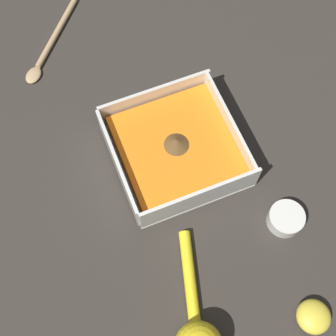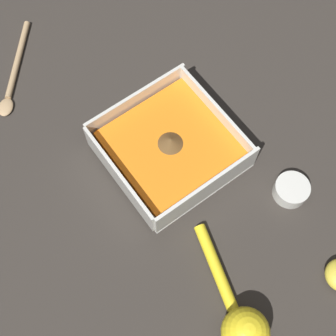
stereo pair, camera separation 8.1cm
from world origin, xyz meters
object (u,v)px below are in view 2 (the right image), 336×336
(lemon_squeezer, at_px, (242,323))
(wooden_spoon, at_px, (14,73))
(square_dish, at_px, (169,149))
(spice_bowl, at_px, (291,190))

(lemon_squeezer, height_order, wooden_spoon, lemon_squeezer)
(lemon_squeezer, bearing_deg, square_dish, -179.69)
(wooden_spoon, bearing_deg, spice_bowl, 69.02)
(square_dish, xyz_separation_m, spice_bowl, (0.13, -0.19, -0.01))
(lemon_squeezer, xyz_separation_m, wooden_spoon, (-0.05, 0.63, -0.03))
(lemon_squeezer, relative_size, wooden_spoon, 1.19)
(lemon_squeezer, bearing_deg, wooden_spoon, -158.89)
(spice_bowl, xyz_separation_m, wooden_spoon, (-0.27, 0.51, -0.01))
(spice_bowl, bearing_deg, lemon_squeezer, -151.05)
(square_dish, height_order, lemon_squeezer, lemon_squeezer)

